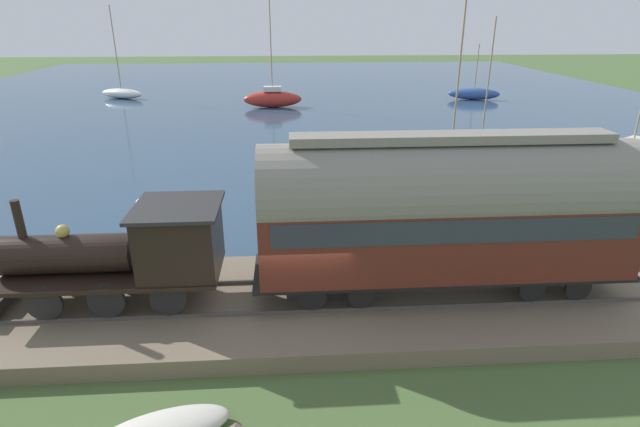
% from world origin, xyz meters
% --- Properties ---
extents(ground_plane, '(200.00, 200.00, 0.00)m').
position_xyz_m(ground_plane, '(0.00, 0.00, 0.00)').
color(ground_plane, '#476033').
extents(harbor_water, '(80.00, 80.00, 0.01)m').
position_xyz_m(harbor_water, '(43.48, 0.00, 0.00)').
color(harbor_water, '#2D4760').
rests_on(harbor_water, ground).
extents(rail_embankment, '(5.52, 56.00, 0.63)m').
position_xyz_m(rail_embankment, '(0.42, 0.00, 0.26)').
color(rail_embankment, '#756651').
rests_on(rail_embankment, ground).
extents(steam_locomotive, '(2.36, 6.47, 3.07)m').
position_xyz_m(steam_locomotive, '(0.42, 4.58, 2.22)').
color(steam_locomotive, black).
rests_on(steam_locomotive, rail_embankment).
extents(passenger_coach, '(2.58, 10.76, 4.67)m').
position_xyz_m(passenger_coach, '(0.42, -4.03, 3.16)').
color(passenger_coach, black).
rests_on(passenger_coach, rail_embankment).
extents(sailboat_navy, '(3.37, 4.43, 9.75)m').
position_xyz_m(sailboat_navy, '(13.94, -19.10, 0.78)').
color(sailboat_navy, '#192347').
rests_on(sailboat_navy, harbor_water).
extents(sailboat_white, '(3.24, 5.07, 9.11)m').
position_xyz_m(sailboat_white, '(42.33, 17.51, 0.56)').
color(sailboat_white, white).
rests_on(sailboat_white, harbor_water).
extents(sailboat_brown, '(1.62, 5.90, 9.06)m').
position_xyz_m(sailboat_brown, '(12.91, -8.34, 0.54)').
color(sailboat_brown, brown).
rests_on(sailboat_brown, harbor_water).
extents(sailboat_red, '(1.62, 5.50, 9.91)m').
position_xyz_m(sailboat_red, '(35.83, 1.56, 0.84)').
color(sailboat_red, '#B72D23').
rests_on(sailboat_red, harbor_water).
extents(sailboat_blue, '(2.40, 5.36, 5.52)m').
position_xyz_m(sailboat_blue, '(39.01, -19.13, 0.61)').
color(sailboat_blue, '#335199').
rests_on(sailboat_blue, harbor_water).
extents(sailboat_teal, '(2.47, 5.71, 8.12)m').
position_xyz_m(sailboat_teal, '(20.66, -13.06, 0.51)').
color(sailboat_teal, '#1E707A').
rests_on(sailboat_teal, harbor_water).
extents(rowboat_near_shore, '(2.14, 2.61, 0.42)m').
position_xyz_m(rowboat_near_shore, '(8.30, -5.60, 0.22)').
color(rowboat_near_shore, '#B7B2A3').
rests_on(rowboat_near_shore, harbor_water).
extents(rowboat_far_out, '(2.22, 1.95, 0.45)m').
position_xyz_m(rowboat_far_out, '(9.12, 6.60, 0.23)').
color(rowboat_far_out, beige).
rests_on(rowboat_far_out, harbor_water).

